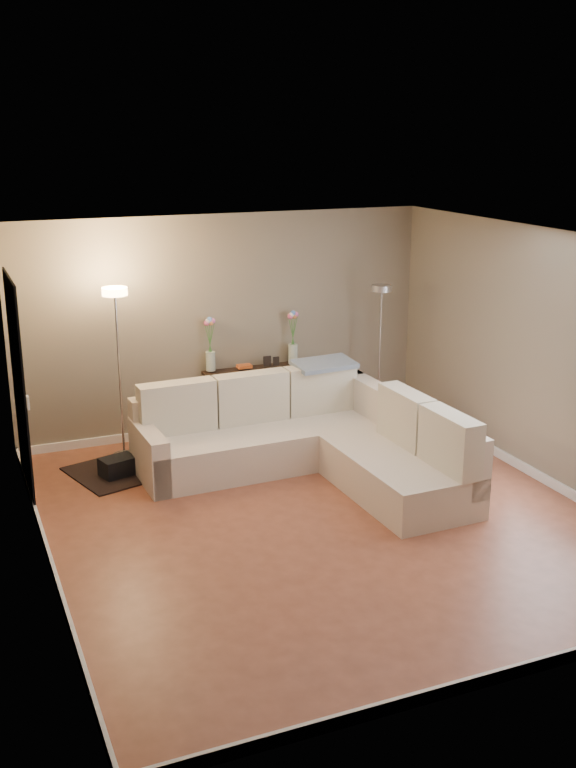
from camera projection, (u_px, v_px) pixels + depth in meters
name	position (u px, v px, depth m)	size (l,w,h in m)	color
floor	(320.00, 518.00, 8.09)	(5.00, 5.50, 0.01)	#995137
ceiling	(324.00, 241.00, 7.34)	(5.00, 5.50, 0.01)	white
wall_back	(225.00, 324.00, 10.15)	(5.00, 0.02, 2.60)	gray
wall_front	(509.00, 506.00, 5.27)	(5.00, 0.02, 2.60)	gray
wall_left	(35.00, 421.00, 6.79)	(0.02, 5.50, 2.60)	gray
wall_right	(547.00, 359.00, 8.63)	(0.02, 5.50, 2.60)	gray
baseboard_back	(228.00, 424.00, 10.49)	(5.00, 0.03, 0.10)	white
baseboard_front	(493.00, 678.00, 5.65)	(5.00, 0.03, 0.10)	white
baseboard_left	(51.00, 562.00, 7.16)	(0.03, 5.50, 0.10)	white
baseboard_right	(535.00, 474.00, 8.98)	(0.03, 5.50, 0.10)	white
doorway	(19.00, 388.00, 8.36)	(0.02, 1.20, 2.20)	black
switch_plate	(28.00, 403.00, 7.58)	(0.02, 0.08, 0.12)	white
sectional_sofa	(310.00, 440.00, 9.07)	(2.83, 2.67, 0.97)	beige
throw_blanket	(324.00, 364.00, 9.66)	(0.70, 0.40, 0.05)	gray
console_table	(247.00, 395.00, 10.38)	(1.24, 0.38, 0.76)	black
leaning_mirror	(248.00, 335.00, 10.36)	(0.87, 0.08, 0.68)	black
table_decor	(253.00, 364.00, 10.27)	(0.52, 0.12, 0.12)	orange
flower_vase_left	(210.00, 348.00, 10.06)	(0.14, 0.12, 0.65)	silver
flower_vase_right	(293.00, 341.00, 10.41)	(0.14, 0.12, 0.65)	silver
floor_lamp_lit	(117.00, 339.00, 9.20)	(0.34, 0.34, 1.92)	silver
floor_lamp_unlit	(381.00, 326.00, 10.39)	(0.26, 0.26, 1.73)	silver
charcoal_rug	(132.00, 468.00, 9.25)	(1.25, 0.94, 0.02)	black
black_bag	(118.00, 468.00, 9.03)	(0.35, 0.25, 0.23)	black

